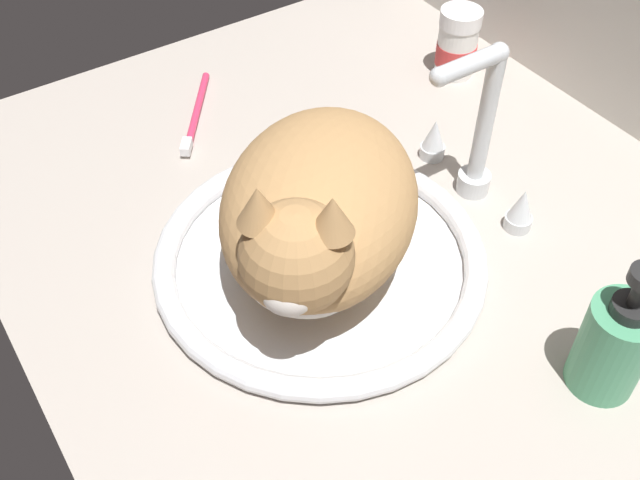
% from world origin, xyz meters
% --- Properties ---
extents(countertop, '(1.10, 0.79, 0.03)m').
position_xyz_m(countertop, '(0.00, 0.00, 0.01)').
color(countertop, '#ADA399').
rests_on(countertop, ground).
extents(sink_basin, '(0.37, 0.37, 0.03)m').
position_xyz_m(sink_basin, '(-0.04, -0.08, 0.04)').
color(sink_basin, white).
rests_on(sink_basin, countertop).
extents(faucet, '(0.19, 0.11, 0.20)m').
position_xyz_m(faucet, '(-0.04, 0.14, 0.11)').
color(faucet, silver).
rests_on(faucet, countertop).
extents(cat, '(0.34, 0.34, 0.18)m').
position_xyz_m(cat, '(-0.03, -0.09, 0.13)').
color(cat, tan).
rests_on(cat, sink_basin).
extents(pill_bottle, '(0.06, 0.06, 0.10)m').
position_xyz_m(pill_bottle, '(-0.25, 0.30, 0.08)').
color(pill_bottle, white).
rests_on(pill_bottle, countertop).
extents(soap_pump_bottle, '(0.07, 0.07, 0.16)m').
position_xyz_m(soap_pump_bottle, '(0.23, 0.07, 0.09)').
color(soap_pump_bottle, '#4C9E70').
rests_on(soap_pump_bottle, countertop).
extents(toothbrush, '(0.16, 0.12, 0.02)m').
position_xyz_m(toothbrush, '(-0.36, -0.07, 0.04)').
color(toothbrush, '#D83359').
rests_on(toothbrush, countertop).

